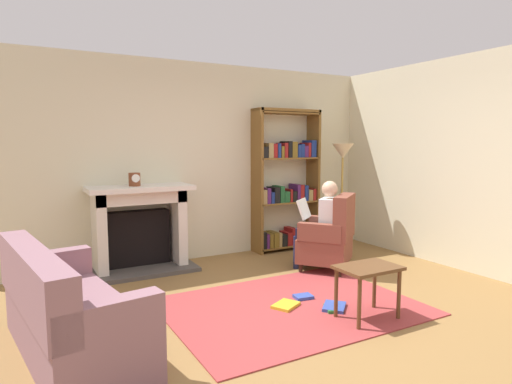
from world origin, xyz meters
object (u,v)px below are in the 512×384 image
object	(u,v)px
fireplace	(140,225)
floor_lamp	(343,160)
side_table	(368,275)
mantel_clock	(135,179)
armchair_reading	(330,237)
bookshelf	(286,185)
sofa_floral	(67,314)
seated_reader	(321,221)

from	to	relation	value
fireplace	floor_lamp	distance (m)	3.05
side_table	mantel_clock	bearing A→B (deg)	121.11
floor_lamp	armchair_reading	bearing A→B (deg)	-137.26
mantel_clock	side_table	bearing A→B (deg)	-58.89
bookshelf	sofa_floral	size ratio (longest dim) A/B	1.18
fireplace	sofa_floral	distance (m)	2.25
mantel_clock	sofa_floral	bearing A→B (deg)	-117.89
fireplace	side_table	world-z (taller)	fireplace
sofa_floral	mantel_clock	bearing A→B (deg)	-36.50
mantel_clock	sofa_floral	world-z (taller)	mantel_clock
bookshelf	floor_lamp	world-z (taller)	bookshelf
fireplace	floor_lamp	world-z (taller)	floor_lamp
fireplace	bookshelf	size ratio (longest dim) A/B	0.62
mantel_clock	fireplace	bearing A→B (deg)	54.85
fireplace	armchair_reading	xyz separation A→B (m)	(2.10, -1.17, -0.15)
seated_reader	floor_lamp	bearing A→B (deg)	177.80
side_table	armchair_reading	bearing A→B (deg)	63.94
fireplace	armchair_reading	size ratio (longest dim) A/B	1.34
mantel_clock	sofa_floral	size ratio (longest dim) A/B	0.09
mantel_clock	bookshelf	world-z (taller)	bookshelf
seated_reader	floor_lamp	size ratio (longest dim) A/B	0.71
armchair_reading	seated_reader	world-z (taller)	seated_reader
seated_reader	side_table	distance (m)	1.62
bookshelf	fireplace	bearing A→B (deg)	-179.04
side_table	floor_lamp	distance (m)	2.78
bookshelf	seated_reader	distance (m)	1.19
seated_reader	sofa_floral	size ratio (longest dim) A/B	0.64
seated_reader	sofa_floral	bearing A→B (deg)	-22.88
sofa_floral	floor_lamp	distance (m)	4.39
side_table	floor_lamp	world-z (taller)	floor_lamp
sofa_floral	side_table	world-z (taller)	sofa_floral
side_table	floor_lamp	size ratio (longest dim) A/B	0.35
fireplace	armchair_reading	bearing A→B (deg)	-29.20
mantel_clock	seated_reader	world-z (taller)	mantel_clock
side_table	seated_reader	bearing A→B (deg)	67.75
fireplace	seated_reader	distance (m)	2.30
mantel_clock	floor_lamp	size ratio (longest dim) A/B	0.10
sofa_floral	floor_lamp	world-z (taller)	floor_lamp
side_table	floor_lamp	xyz separation A→B (m)	(1.50, 2.15, 0.94)
seated_reader	floor_lamp	world-z (taller)	floor_lamp
mantel_clock	side_table	xyz separation A→B (m)	(1.49, -2.47, -0.75)
floor_lamp	side_table	bearing A→B (deg)	-124.89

